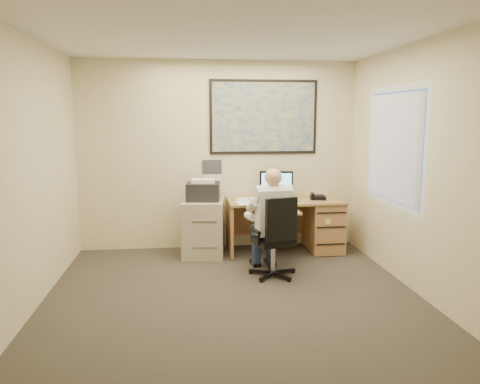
{
  "coord_description": "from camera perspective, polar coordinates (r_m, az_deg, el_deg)",
  "views": [
    {
      "loc": [
        -0.49,
        -4.49,
        1.91
      ],
      "look_at": [
        0.2,
        1.3,
        0.97
      ],
      "focal_mm": 35.0,
      "sensor_mm": 36.0,
      "label": 1
    }
  ],
  "objects": [
    {
      "name": "window_blinds",
      "position": [
        5.84,
        18.21,
        5.22
      ],
      "size": [
        0.06,
        1.4,
        1.3
      ],
      "primitive_type": null,
      "color": "beige",
      "rests_on": "room_shell"
    },
    {
      "name": "office_chair",
      "position": [
        5.64,
        4.02,
        -7.51
      ],
      "size": [
        0.72,
        0.72,
        0.99
      ],
      "rotation": [
        0.0,
        0.0,
        0.25
      ],
      "color": "black",
      "rests_on": "ground"
    },
    {
      "name": "room_shell",
      "position": [
        4.55,
        -0.54,
        2.14
      ],
      "size": [
        4.0,
        4.5,
        2.7
      ],
      "color": "#363029",
      "rests_on": "ground"
    },
    {
      "name": "filing_cabinet",
      "position": [
        6.5,
        -4.45,
        -3.72
      ],
      "size": [
        0.63,
        0.73,
        1.07
      ],
      "rotation": [
        0.0,
        0.0,
        -0.12
      ],
      "color": "#B4A491",
      "rests_on": "ground"
    },
    {
      "name": "world_map",
      "position": [
        6.82,
        2.89,
        9.11
      ],
      "size": [
        1.56,
        0.03,
        1.06
      ],
      "primitive_type": "cube",
      "color": "#1E4C93",
      "rests_on": "room_shell"
    },
    {
      "name": "wall_calendar",
      "position": [
        6.79,
        -3.43,
        2.16
      ],
      "size": [
        0.28,
        0.01,
        0.42
      ],
      "primitive_type": "cube",
      "color": "white",
      "rests_on": "room_shell"
    },
    {
      "name": "desk",
      "position": [
        6.77,
        8.05,
        -3.38
      ],
      "size": [
        1.6,
        0.97,
        1.13
      ],
      "color": "#A07844",
      "rests_on": "ground"
    },
    {
      "name": "person",
      "position": [
        5.62,
        4.04,
        -3.74
      ],
      "size": [
        0.65,
        0.85,
        1.3
      ],
      "primitive_type": null,
      "rotation": [
        0.0,
        0.0,
        0.12
      ],
      "color": "white",
      "rests_on": "office_chair"
    }
  ]
}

